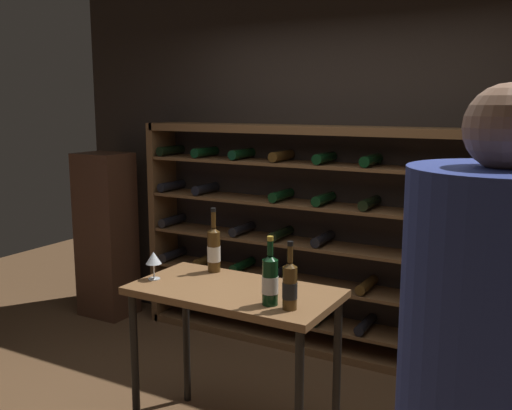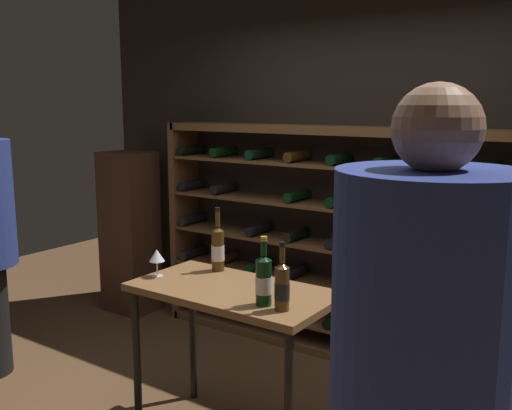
{
  "view_description": "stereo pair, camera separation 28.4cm",
  "coord_description": "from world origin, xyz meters",
  "px_view_note": "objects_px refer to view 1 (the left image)",
  "views": [
    {
      "loc": [
        1.46,
        -2.45,
        1.88
      ],
      "look_at": [
        -0.06,
        0.23,
        1.34
      ],
      "focal_mm": 40.76,
      "sensor_mm": 36.0,
      "label": 1
    },
    {
      "loc": [
        1.7,
        -2.3,
        1.88
      ],
      "look_at": [
        -0.06,
        0.23,
        1.34
      ],
      "focal_mm": 40.76,
      "sensor_mm": 36.0,
      "label": 2
    }
  ],
  "objects_px": {
    "wine_bottle_red_label": "(290,285)",
    "wine_bottle_black_capsule": "(214,249)",
    "display_cabinet": "(106,235)",
    "tasting_table": "(234,308)",
    "wine_rack": "(342,245)",
    "wine_bottle_gold_foil": "(270,280)",
    "wine_glass_stemmed_right": "(154,259)"
  },
  "relations": [
    {
      "from": "display_cabinet",
      "to": "wine_bottle_red_label",
      "type": "height_order",
      "value": "display_cabinet"
    },
    {
      "from": "wine_rack",
      "to": "wine_bottle_red_label",
      "type": "distance_m",
      "value": 1.55
    },
    {
      "from": "wine_bottle_gold_foil",
      "to": "wine_bottle_black_capsule",
      "type": "bearing_deg",
      "value": 148.5
    },
    {
      "from": "wine_glass_stemmed_right",
      "to": "wine_rack",
      "type": "bearing_deg",
      "value": 68.69
    },
    {
      "from": "wine_bottle_black_capsule",
      "to": "display_cabinet",
      "type": "bearing_deg",
      "value": 151.84
    },
    {
      "from": "wine_rack",
      "to": "tasting_table",
      "type": "xyz_separation_m",
      "value": [
        -0.09,
        -1.37,
        -0.06
      ]
    },
    {
      "from": "wine_bottle_gold_foil",
      "to": "wine_bottle_red_label",
      "type": "bearing_deg",
      "value": -5.22
    },
    {
      "from": "wine_glass_stemmed_right",
      "to": "wine_bottle_gold_foil",
      "type": "bearing_deg",
      "value": -3.54
    },
    {
      "from": "wine_bottle_red_label",
      "to": "wine_bottle_black_capsule",
      "type": "height_order",
      "value": "wine_bottle_black_capsule"
    },
    {
      "from": "tasting_table",
      "to": "display_cabinet",
      "type": "height_order",
      "value": "display_cabinet"
    },
    {
      "from": "tasting_table",
      "to": "wine_bottle_red_label",
      "type": "relative_size",
      "value": 3.3
    },
    {
      "from": "wine_bottle_black_capsule",
      "to": "wine_glass_stemmed_right",
      "type": "relative_size",
      "value": 2.39
    },
    {
      "from": "wine_bottle_gold_foil",
      "to": "wine_rack",
      "type": "bearing_deg",
      "value": 97.6
    },
    {
      "from": "wine_bottle_red_label",
      "to": "tasting_table",
      "type": "bearing_deg",
      "value": 160.94
    },
    {
      "from": "tasting_table",
      "to": "wine_rack",
      "type": "bearing_deg",
      "value": 86.41
    },
    {
      "from": "display_cabinet",
      "to": "wine_bottle_black_capsule",
      "type": "relative_size",
      "value": 3.81
    },
    {
      "from": "display_cabinet",
      "to": "wine_bottle_gold_foil",
      "type": "distance_m",
      "value": 2.68
    },
    {
      "from": "display_cabinet",
      "to": "wine_bottle_black_capsule",
      "type": "xyz_separation_m",
      "value": [
        1.77,
        -0.95,
        0.31
      ]
    },
    {
      "from": "wine_rack",
      "to": "tasting_table",
      "type": "height_order",
      "value": "wine_rack"
    },
    {
      "from": "display_cabinet",
      "to": "tasting_table",
      "type": "bearing_deg",
      "value": -29.64
    },
    {
      "from": "wine_bottle_gold_foil",
      "to": "wine_bottle_black_capsule",
      "type": "distance_m",
      "value": 0.65
    },
    {
      "from": "wine_bottle_gold_foil",
      "to": "wine_glass_stemmed_right",
      "type": "height_order",
      "value": "wine_bottle_gold_foil"
    },
    {
      "from": "wine_rack",
      "to": "wine_bottle_red_label",
      "type": "height_order",
      "value": "wine_rack"
    },
    {
      "from": "wine_rack",
      "to": "wine_bottle_black_capsule",
      "type": "relative_size",
      "value": 8.96
    },
    {
      "from": "wine_bottle_red_label",
      "to": "display_cabinet",
      "type": "bearing_deg",
      "value": 151.97
    },
    {
      "from": "wine_bottle_red_label",
      "to": "wine_bottle_black_capsule",
      "type": "distance_m",
      "value": 0.76
    },
    {
      "from": "wine_rack",
      "to": "wine_bottle_gold_foil",
      "type": "distance_m",
      "value": 1.53
    },
    {
      "from": "wine_bottle_red_label",
      "to": "wine_bottle_gold_foil",
      "type": "distance_m",
      "value": 0.11
    },
    {
      "from": "tasting_table",
      "to": "wine_glass_stemmed_right",
      "type": "height_order",
      "value": "wine_glass_stemmed_right"
    },
    {
      "from": "wine_bottle_red_label",
      "to": "wine_bottle_gold_foil",
      "type": "xyz_separation_m",
      "value": [
        -0.11,
        0.01,
        0.01
      ]
    },
    {
      "from": "wine_rack",
      "to": "wine_glass_stemmed_right",
      "type": "relative_size",
      "value": 21.44
    },
    {
      "from": "wine_rack",
      "to": "wine_glass_stemmed_right",
      "type": "distance_m",
      "value": 1.57
    }
  ]
}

